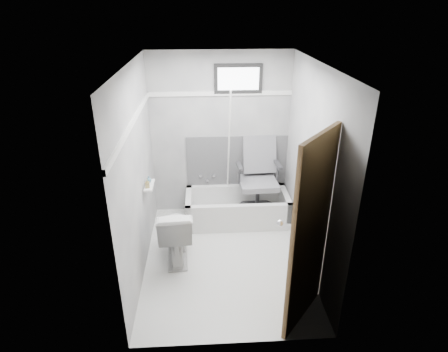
{
  "coord_description": "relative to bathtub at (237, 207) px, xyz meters",
  "views": [
    {
      "loc": [
        -0.25,
        -3.86,
        2.98
      ],
      "look_at": [
        0.0,
        0.35,
        1.0
      ],
      "focal_mm": 30.0,
      "sensor_mm": 36.0,
      "label": 1
    }
  ],
  "objects": [
    {
      "name": "trim_back",
      "position": [
        -0.23,
        0.36,
        1.61
      ],
      "size": [
        2.0,
        0.02,
        0.06
      ],
      "primitive_type": "cube",
      "color": "white",
      "rests_on": "wall_back"
    },
    {
      "name": "bathtub",
      "position": [
        0.0,
        0.0,
        0.0
      ],
      "size": [
        1.5,
        0.7,
        0.42
      ],
      "primitive_type": null,
      "color": "silver",
      "rests_on": "floor"
    },
    {
      "name": "shelf",
      "position": [
        -1.16,
        -0.59,
        0.69
      ],
      "size": [
        0.1,
        0.32,
        0.02
      ],
      "primitive_type": "cube",
      "color": "white",
      "rests_on": "wall_left"
    },
    {
      "name": "pole",
      "position": [
        -0.12,
        0.13,
        0.84
      ],
      "size": [
        0.02,
        0.62,
        1.86
      ],
      "primitive_type": "cylinder",
      "rotation": [
        0.31,
        0.0,
        0.0
      ],
      "color": "white",
      "rests_on": "bathtub"
    },
    {
      "name": "soap_bottle_a",
      "position": [
        -1.17,
        -0.67,
        0.76
      ],
      "size": [
        0.06,
        0.06,
        0.11
      ],
      "primitive_type": "imported",
      "rotation": [
        0.0,
        0.0,
        0.12
      ],
      "color": "olive",
      "rests_on": "shelf"
    },
    {
      "name": "wall_front",
      "position": [
        -0.23,
        -2.23,
        0.99
      ],
      "size": [
        2.0,
        0.02,
        2.4
      ],
      "primitive_type": "cube",
      "color": "slate",
      "rests_on": "floor"
    },
    {
      "name": "wall_back",
      "position": [
        -0.23,
        0.37,
        0.99
      ],
      "size": [
        2.0,
        0.02,
        2.4
      ],
      "primitive_type": "cube",
      "color": "slate",
      "rests_on": "floor"
    },
    {
      "name": "backerboard",
      "position": [
        0.02,
        0.36,
        0.59
      ],
      "size": [
        1.5,
        0.02,
        0.78
      ],
      "primitive_type": "cube",
      "color": "#4C4C4F",
      "rests_on": "wall_back"
    },
    {
      "name": "wall_right",
      "position": [
        0.77,
        -0.93,
        0.99
      ],
      "size": [
        0.02,
        2.6,
        2.4
      ],
      "primitive_type": "cube",
      "color": "slate",
      "rests_on": "floor"
    },
    {
      "name": "door",
      "position": [
        0.75,
        -2.21,
        0.79
      ],
      "size": [
        0.78,
        0.78,
        2.0
      ],
      "primitive_type": null,
      "color": "#54381F",
      "rests_on": "floor"
    },
    {
      "name": "window",
      "position": [
        0.02,
        0.36,
        1.81
      ],
      "size": [
        0.66,
        0.04,
        0.4
      ],
      "primitive_type": null,
      "color": "black",
      "rests_on": "wall_back"
    },
    {
      "name": "wall_left",
      "position": [
        -1.23,
        -0.93,
        0.99
      ],
      "size": [
        0.02,
        2.6,
        2.4
      ],
      "primitive_type": "cube",
      "color": "slate",
      "rests_on": "floor"
    },
    {
      "name": "faucet",
      "position": [
        -0.43,
        0.34,
        0.34
      ],
      "size": [
        0.26,
        0.1,
        0.16
      ],
      "primitive_type": null,
      "color": "silver",
      "rests_on": "wall_back"
    },
    {
      "name": "ceiling",
      "position": [
        -0.23,
        -0.93,
        2.19
      ],
      "size": [
        2.6,
        2.6,
        0.0
      ],
      "primitive_type": "plane",
      "rotation": [
        3.14,
        0.0,
        0.0
      ],
      "color": "silver",
      "rests_on": "floor"
    },
    {
      "name": "soap_bottle_b",
      "position": [
        -1.17,
        -0.53,
        0.75
      ],
      "size": [
        0.08,
        0.08,
        0.09
      ],
      "primitive_type": "imported",
      "rotation": [
        0.0,
        0.0,
        0.27
      ],
      "color": "slate",
      "rests_on": "shelf"
    },
    {
      "name": "toilet",
      "position": [
        -0.85,
        -0.86,
        0.16
      ],
      "size": [
        0.47,
        0.78,
        0.74
      ],
      "primitive_type": "imported",
      "rotation": [
        0.0,
        0.0,
        3.21
      ],
      "color": "silver",
      "rests_on": "floor"
    },
    {
      "name": "trim_left",
      "position": [
        -1.22,
        -0.93,
        1.61
      ],
      "size": [
        0.02,
        2.6,
        0.06
      ],
      "primitive_type": "cube",
      "color": "white",
      "rests_on": "wall_left"
    },
    {
      "name": "office_chair",
      "position": [
        0.3,
        0.03,
        0.46
      ],
      "size": [
        0.66,
        0.66,
        1.1
      ],
      "primitive_type": null,
      "rotation": [
        0.0,
        0.0,
        0.05
      ],
      "color": "#5E5D62",
      "rests_on": "bathtub"
    },
    {
      "name": "floor",
      "position": [
        -0.23,
        -0.93,
        -0.21
      ],
      "size": [
        2.6,
        2.6,
        0.0
      ],
      "primitive_type": "plane",
      "color": "white",
      "rests_on": "ground"
    }
  ]
}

